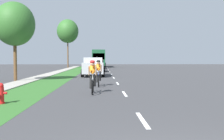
# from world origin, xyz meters

# --- Properties ---
(ground_plane) EXTENTS (120.00, 120.00, 0.00)m
(ground_plane) POSITION_xyz_m (0.00, 20.00, 0.00)
(ground_plane) COLOR #38383A
(grass_verge) EXTENTS (2.43, 70.00, 0.01)m
(grass_verge) POSITION_xyz_m (-4.75, 20.00, 0.00)
(grass_verge) COLOR #2D6026
(grass_verge) RESTS_ON ground_plane
(sidewalk_concrete) EXTENTS (1.36, 70.00, 0.10)m
(sidewalk_concrete) POSITION_xyz_m (-6.64, 20.00, 0.00)
(sidewalk_concrete) COLOR #9E998E
(sidewalk_concrete) RESTS_ON ground_plane
(lane_markings_center) EXTENTS (0.12, 52.71, 0.01)m
(lane_markings_center) POSITION_xyz_m (0.00, 24.00, 0.00)
(lane_markings_center) COLOR white
(lane_markings_center) RESTS_ON ground_plane
(fire_hydrant_red) EXTENTS (0.44, 0.38, 0.76)m
(fire_hydrant_red) POSITION_xyz_m (-4.75, 6.27, 0.37)
(fire_hydrant_red) COLOR red
(fire_hydrant_red) RESTS_ON ground_plane
(cyclist_lead) EXTENTS (0.42, 1.72, 1.58)m
(cyclist_lead) POSITION_xyz_m (-1.50, 8.91, 0.81)
(cyclist_lead) COLOR black
(cyclist_lead) RESTS_ON ground_plane
(cyclist_trailing) EXTENTS (0.42, 1.72, 1.58)m
(cyclist_trailing) POSITION_xyz_m (-1.26, 12.08, 0.81)
(cyclist_trailing) COLOR black
(cyclist_trailing) RESTS_ON ground_plane
(suv_silver) EXTENTS (2.15, 4.70, 1.79)m
(suv_silver) POSITION_xyz_m (-1.85, 21.28, 0.95)
(suv_silver) COLOR #A5A8AD
(suv_silver) RESTS_ON ground_plane
(sedan_black) EXTENTS (1.98, 4.30, 1.52)m
(sedan_black) POSITION_xyz_m (-1.59, 30.48, 0.77)
(sedan_black) COLOR black
(sedan_black) RESTS_ON ground_plane
(pickup_maroon) EXTENTS (2.22, 5.10, 1.64)m
(pickup_maroon) POSITION_xyz_m (-1.76, 39.51, 0.83)
(pickup_maroon) COLOR maroon
(pickup_maroon) RESTS_ON ground_plane
(bus_dark_green) EXTENTS (2.78, 11.60, 3.48)m
(bus_dark_green) POSITION_xyz_m (-1.59, 50.31, 1.98)
(bus_dark_green) COLOR #194C2D
(bus_dark_green) RESTS_ON ground_plane
(street_tree_near) EXTENTS (2.92, 2.92, 5.81)m
(street_tree_near) POSITION_xyz_m (-7.43, 15.78, 4.19)
(street_tree_near) COLOR brown
(street_tree_near) RESTS_ON ground_plane
(street_tree_far) EXTENTS (4.18, 4.18, 9.42)m
(street_tree_far) POSITION_xyz_m (-7.63, 46.54, 7.11)
(street_tree_far) COLOR brown
(street_tree_far) RESTS_ON ground_plane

